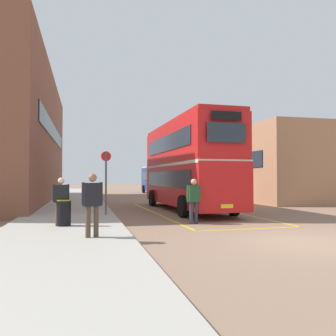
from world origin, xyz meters
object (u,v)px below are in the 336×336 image
Objects in this scene: double_decker_bus at (187,164)px; bus_stop_sign at (106,177)px; pedestrian_boarding at (194,198)px; litter_bin at (64,213)px; single_deck_bus at (159,179)px; pedestrian_waiting_near at (61,198)px; pedestrian_waiting_far at (92,200)px.

double_decker_bus reaches higher than bus_stop_sign.
double_decker_bus is at bearing 75.98° from pedestrian_boarding.
litter_bin is at bearing -115.79° from bus_stop_sign.
double_decker_bus reaches higher than single_deck_bus.
litter_bin is at bearing -135.87° from double_decker_bus.
bus_stop_sign is (1.72, 3.33, 0.74)m from pedestrian_waiting_near.
litter_bin is at bearing -108.91° from single_deck_bus.
pedestrian_waiting_near is at bearing -109.12° from single_deck_bus.
pedestrian_waiting_near is at bearing -174.74° from pedestrian_boarding.
pedestrian_boarding is at bearing 5.50° from litter_bin.
double_decker_bus is 19.69m from single_deck_bus.
single_deck_bus is 4.98× the size of pedestrian_waiting_far.
bus_stop_sign is (-4.52, -2.61, -0.69)m from double_decker_bus.
single_deck_bus is (2.58, 19.50, -0.87)m from double_decker_bus.
bus_stop_sign is (-7.11, -22.11, 0.18)m from single_deck_bus.
pedestrian_waiting_near is 0.93× the size of pedestrian_waiting_far.
bus_stop_sign is at bearing 137.49° from pedestrian_boarding.
single_deck_bus reaches higher than pedestrian_waiting_near.
double_decker_bus is 6.42× the size of pedestrian_waiting_near.
litter_bin is (-8.72, -25.45, -1.05)m from single_deck_bus.
pedestrian_waiting_near is 2.78m from pedestrian_waiting_far.
pedestrian_waiting_near is at bearing -117.23° from bus_stop_sign.
single_deck_bus is 26.93m from pedestrian_waiting_near.
bus_stop_sign reaches higher than litter_bin.
bus_stop_sign is at bearing -107.82° from single_deck_bus.
pedestrian_waiting_near is at bearing 173.80° from litter_bin.
pedestrian_waiting_far is (-7.84, -28.05, -0.48)m from single_deck_bus.
pedestrian_boarding is at bearing -104.02° from double_decker_bus.
litter_bin is (-6.14, -5.96, -1.93)m from double_decker_bus.
pedestrian_waiting_far is at bearing -121.60° from double_decker_bus.
bus_stop_sign is (1.62, 3.35, 1.23)m from litter_bin.
double_decker_bus is at bearing -97.55° from single_deck_bus.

